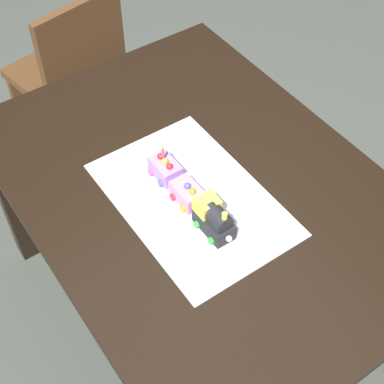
# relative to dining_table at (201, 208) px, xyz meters

# --- Properties ---
(ground_plane) EXTENTS (8.00, 8.00, 0.00)m
(ground_plane) POSITION_rel_dining_table_xyz_m (0.00, 0.00, -0.63)
(ground_plane) COLOR #474C44
(dining_table) EXTENTS (1.40, 1.00, 0.74)m
(dining_table) POSITION_rel_dining_table_xyz_m (0.00, 0.00, 0.00)
(dining_table) COLOR black
(dining_table) RESTS_ON ground
(chair) EXTENTS (0.47, 0.47, 0.86)m
(chair) POSITION_rel_dining_table_xyz_m (1.03, -0.05, -0.16)
(chair) COLOR brown
(chair) RESTS_ON ground
(cake_board) EXTENTS (0.60, 0.40, 0.00)m
(cake_board) POSITION_rel_dining_table_xyz_m (-0.03, 0.05, 0.11)
(cake_board) COLOR silver
(cake_board) RESTS_ON dining_table
(cake_locomotive) EXTENTS (0.14, 0.08, 0.12)m
(cake_locomotive) POSITION_rel_dining_table_xyz_m (-0.15, 0.07, 0.16)
(cake_locomotive) COLOR #232328
(cake_locomotive) RESTS_ON cake_board
(cake_car_tanker_bubblegum) EXTENTS (0.10, 0.08, 0.07)m
(cake_car_tanker_bubblegum) POSITION_rel_dining_table_xyz_m (-0.03, 0.07, 0.14)
(cake_car_tanker_bubblegum) COLOR pink
(cake_car_tanker_bubblegum) RESTS_ON cake_board
(cake_car_hopper_lavender) EXTENTS (0.10, 0.08, 0.07)m
(cake_car_hopper_lavender) POSITION_rel_dining_table_xyz_m (0.09, 0.07, 0.14)
(cake_car_hopper_lavender) COLOR #AD84E0
(cake_car_hopper_lavender) RESTS_ON cake_board
(birthday_candle) EXTENTS (0.01, 0.01, 0.05)m
(birthday_candle) POSITION_rel_dining_table_xyz_m (0.10, 0.07, 0.21)
(birthday_candle) COLOR #F24C59
(birthday_candle) RESTS_ON cake_car_hopper_lavender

